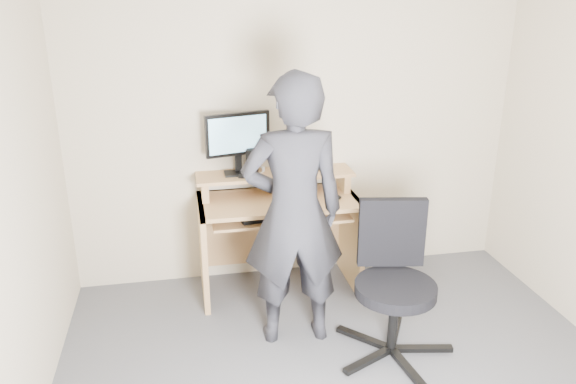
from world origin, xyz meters
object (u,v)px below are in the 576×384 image
object	(u,v)px
office_chair	(394,276)
monitor	(238,138)
desk	(277,220)
person	(293,213)

from	to	relation	value
office_chair	monitor	bearing A→B (deg)	138.56
desk	monitor	world-z (taller)	monitor
office_chair	person	distance (m)	0.75
desk	person	bearing A→B (deg)	-91.72
desk	monitor	bearing A→B (deg)	162.64
office_chair	desk	bearing A→B (deg)	130.38
monitor	person	bearing A→B (deg)	-86.81
office_chair	person	size ratio (longest dim) A/B	0.54
office_chair	person	bearing A→B (deg)	166.65
person	office_chair	bearing A→B (deg)	157.66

